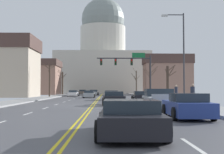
# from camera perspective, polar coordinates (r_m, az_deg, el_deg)

# --- Properties ---
(ground) EXTENTS (20.00, 180.00, 0.20)m
(ground) POSITION_cam_1_polar(r_m,az_deg,el_deg) (27.13, -3.60, -5.29)
(ground) COLOR #4A4A4F
(signal_gantry) EXTENTS (7.91, 0.41, 6.57)m
(signal_gantry) POSITION_cam_1_polar(r_m,az_deg,el_deg) (44.69, 3.52, 2.18)
(signal_gantry) COLOR #28282D
(signal_gantry) RESTS_ON ground
(street_lamp_right) EXTENTS (2.08, 0.24, 8.20)m
(street_lamp_right) POSITION_cam_1_polar(r_m,az_deg,el_deg) (28.44, 12.73, 4.85)
(street_lamp_right) COLOR #333338
(street_lamp_right) RESTS_ON ground
(capitol_building) EXTENTS (29.01, 21.20, 33.29)m
(capitol_building) POSITION_cam_1_polar(r_m,az_deg,el_deg) (99.55, -1.71, 3.80)
(capitol_building) COLOR beige
(capitol_building) RESTS_ON ground
(sedan_near_00) EXTENTS (2.17, 4.27, 1.24)m
(sedan_near_00) POSITION_cam_1_polar(r_m,az_deg,el_deg) (40.02, -0.14, -3.47)
(sedan_near_00) COLOR #9EA3A8
(sedan_near_00) RESTS_ON ground
(sedan_near_01) EXTENTS (2.04, 4.24, 1.21)m
(sedan_near_01) POSITION_cam_1_polar(r_m,az_deg,el_deg) (34.19, 5.44, -3.70)
(sedan_near_01) COLOR black
(sedan_near_01) RESTS_ON ground
(sedan_near_02) EXTENTS (2.14, 4.30, 1.24)m
(sedan_near_02) POSITION_cam_1_polar(r_m,az_deg,el_deg) (27.90, 0.30, -4.04)
(sedan_near_02) COLOR black
(sedan_near_02) RESTS_ON ground
(pickup_truck_near_03) EXTENTS (2.44, 5.70, 1.49)m
(pickup_truck_near_03) POSITION_cam_1_polar(r_m,az_deg,el_deg) (22.13, 8.91, -4.26)
(pickup_truck_near_03) COLOR #ADB2B7
(pickup_truck_near_03) RESTS_ON ground
(sedan_near_04) EXTENTS (2.11, 4.49, 1.27)m
(sedan_near_04) POSITION_cam_1_polar(r_m,az_deg,el_deg) (16.14, 13.81, -5.34)
(sedan_near_04) COLOR navy
(sedan_near_04) RESTS_ON ground
(sedan_near_05) EXTENTS (2.20, 4.50, 1.15)m
(sedan_near_05) POSITION_cam_1_polar(r_m,az_deg,el_deg) (9.98, 3.41, -7.67)
(sedan_near_05) COLOR black
(sedan_near_05) RESTS_ON ground
(sedan_oncoming_00) EXTENTS (1.96, 4.40, 1.19)m
(sedan_oncoming_00) POSITION_cam_1_polar(r_m,az_deg,el_deg) (50.48, -4.28, -3.22)
(sedan_oncoming_00) COLOR #9EA3A8
(sedan_oncoming_00) RESTS_ON ground
(sedan_oncoming_01) EXTENTS (2.02, 4.71, 1.16)m
(sedan_oncoming_01) POSITION_cam_1_polar(r_m,az_deg,el_deg) (59.84, -7.21, -3.04)
(sedan_oncoming_01) COLOR silver
(sedan_oncoming_01) RESTS_ON ground
(sedan_oncoming_02) EXTENTS (2.17, 4.76, 1.20)m
(sedan_oncoming_02) POSITION_cam_1_polar(r_m,az_deg,el_deg) (70.02, -3.40, -2.90)
(sedan_oncoming_02) COLOR #9EA3A8
(sedan_oncoming_02) RESTS_ON ground
(sedan_oncoming_03) EXTENTS (2.17, 4.44, 1.17)m
(sedan_oncoming_03) POSITION_cam_1_polar(r_m,az_deg,el_deg) (81.47, -5.52, -2.81)
(sedan_oncoming_03) COLOR #6B6056
(sedan_oncoming_03) RESTS_ON ground
(flank_building_02) EXTENTS (12.98, 10.14, 8.48)m
(flank_building_02) POSITION_cam_1_polar(r_m,az_deg,el_deg) (77.95, -14.47, -0.03)
(flank_building_02) COLOR #8C6656
(flank_building_02) RESTS_ON ground
(flank_building_03) EXTENTS (12.00, 7.12, 9.89)m
(flank_building_03) POSITION_cam_1_polar(r_m,az_deg,el_deg) (78.02, 10.25, 0.47)
(flank_building_03) COLOR #8C6656
(flank_building_03) RESTS_ON ground
(bare_tree_00) EXTENTS (1.40, 1.54, 4.41)m
(bare_tree_00) POSITION_cam_1_polar(r_m,az_deg,el_deg) (39.50, 10.37, -0.85)
(bare_tree_00) COLOR #423328
(bare_tree_00) RESTS_ON ground
(bare_tree_01) EXTENTS (2.05, 2.37, 5.75)m
(bare_tree_01) POSITION_cam_1_polar(r_m,az_deg,el_deg) (71.68, -9.20, -1.00)
(bare_tree_01) COLOR #423328
(bare_tree_01) RESTS_ON ground
(bare_tree_02) EXTENTS (2.57, 2.54, 6.41)m
(bare_tree_02) POSITION_cam_1_polar(r_m,az_deg,el_deg) (54.49, 7.16, -0.33)
(bare_tree_02) COLOR #423328
(bare_tree_02) RESTS_ON ground
(bare_tree_03) EXTENTS (2.11, 1.89, 5.93)m
(bare_tree_03) POSITION_cam_1_polar(r_m,az_deg,el_deg) (53.07, -11.57, -0.31)
(bare_tree_03) COLOR #423328
(bare_tree_03) RESTS_ON ground
(bare_tree_04) EXTENTS (2.16, 2.59, 6.28)m
(bare_tree_04) POSITION_cam_1_polar(r_m,az_deg,el_deg) (72.02, 4.53, -0.90)
(bare_tree_04) COLOR brown
(bare_tree_04) RESTS_ON ground
(pedestrian_00) EXTENTS (0.35, 0.34, 1.76)m
(pedestrian_00) POSITION_cam_1_polar(r_m,az_deg,el_deg) (33.99, 11.84, -2.75)
(pedestrian_00) COLOR #4C4238
(pedestrian_00) RESTS_ON ground
(pedestrian_01) EXTENTS (0.35, 0.34, 1.73)m
(pedestrian_01) POSITION_cam_1_polar(r_m,az_deg,el_deg) (24.25, 14.77, -3.04)
(pedestrian_01) COLOR #4C4238
(pedestrian_01) RESTS_ON ground
(bicycle_parked) EXTENTS (0.12, 1.77, 0.85)m
(bicycle_parked) POSITION_cam_1_polar(r_m,az_deg,el_deg) (25.46, 13.37, -4.39)
(bicycle_parked) COLOR black
(bicycle_parked) RESTS_ON ground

